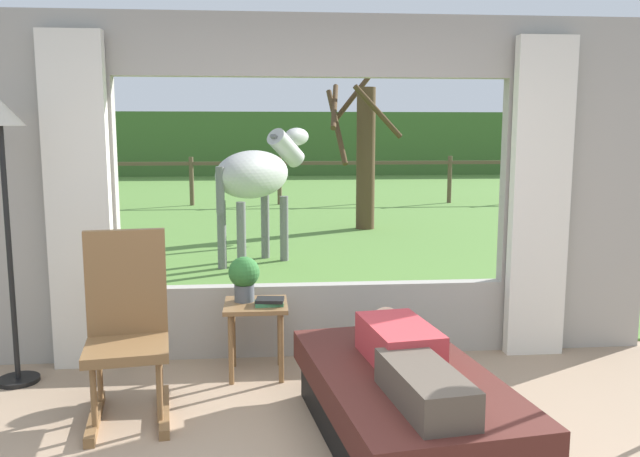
{
  "coord_description": "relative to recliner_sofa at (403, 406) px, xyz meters",
  "views": [
    {
      "loc": [
        -0.39,
        -2.61,
        1.72
      ],
      "look_at": [
        0.0,
        1.8,
        1.05
      ],
      "focal_mm": 36.72,
      "sensor_mm": 36.0,
      "label": 1
    }
  ],
  "objects": [
    {
      "name": "back_wall_with_window",
      "position": [
        -0.37,
        1.53,
        1.03
      ],
      "size": [
        5.2,
        0.12,
        2.55
      ],
      "color": "#9E998E",
      "rests_on": "ground_plane"
    },
    {
      "name": "curtain_panel_left",
      "position": [
        -2.06,
        1.39,
        0.98
      ],
      "size": [
        0.44,
        0.1,
        2.4
      ],
      "primitive_type": "cube",
      "color": "silver",
      "rests_on": "ground_plane"
    },
    {
      "name": "curtain_panel_right",
      "position": [
        1.32,
        1.39,
        0.98
      ],
      "size": [
        0.44,
        0.1,
        2.4
      ],
      "primitive_type": "cube",
      "color": "silver",
      "rests_on": "ground_plane"
    },
    {
      "name": "outdoor_pasture_lawn",
      "position": [
        -0.37,
        12.43,
        -0.21
      ],
      "size": [
        36.0,
        21.68,
        0.02
      ],
      "primitive_type": "cube",
      "color": "#568438",
      "rests_on": "ground_plane"
    },
    {
      "name": "distant_hill_ridge",
      "position": [
        -0.37,
        22.27,
        0.98
      ],
      "size": [
        36.0,
        2.0,
        2.4
      ],
      "primitive_type": "cube",
      "color": "#40662D",
      "rests_on": "ground_plane"
    },
    {
      "name": "recliner_sofa",
      "position": [
        0.0,
        0.0,
        0.0
      ],
      "size": [
        1.13,
        1.81,
        0.42
      ],
      "rotation": [
        0.0,
        0.0,
        0.14
      ],
      "color": "black",
      "rests_on": "ground_plane"
    },
    {
      "name": "reclining_person",
      "position": [
        0.0,
        -0.05,
        0.3
      ],
      "size": [
        0.42,
        1.44,
        0.22
      ],
      "rotation": [
        0.0,
        0.0,
        0.14
      ],
      "color": "#B23338",
      "rests_on": "recliner_sofa"
    },
    {
      "name": "rocking_chair",
      "position": [
        -1.58,
        0.55,
        0.33
      ],
      "size": [
        0.55,
        0.74,
        1.12
      ],
      "rotation": [
        0.0,
        0.0,
        0.15
      ],
      "color": "brown",
      "rests_on": "ground_plane"
    },
    {
      "name": "side_table",
      "position": [
        -0.81,
        1.12,
        0.21
      ],
      "size": [
        0.44,
        0.44,
        0.52
      ],
      "color": "brown",
      "rests_on": "ground_plane"
    },
    {
      "name": "potted_plant",
      "position": [
        -0.89,
        1.18,
        0.48
      ],
      "size": [
        0.22,
        0.22,
        0.32
      ],
      "color": "#4C5156",
      "rests_on": "side_table"
    },
    {
      "name": "book_stack",
      "position": [
        -0.72,
        1.06,
        0.33
      ],
      "size": [
        0.21,
        0.17,
        0.05
      ],
      "color": "#337247",
      "rests_on": "side_table"
    },
    {
      "name": "floor_lamp_left",
      "position": [
        -2.45,
        1.11,
        1.34
      ],
      "size": [
        0.32,
        0.32,
        1.92
      ],
      "color": "black",
      "rests_on": "ground_plane"
    },
    {
      "name": "horse",
      "position": [
        -0.82,
        4.96,
        0.94
      ],
      "size": [
        1.43,
        1.61,
        1.73
      ],
      "rotation": [
        0.0,
        0.0,
        -0.69
      ],
      "color": "#B2B2AD",
      "rests_on": "outdoor_pasture_lawn"
    },
    {
      "name": "pasture_tree",
      "position": [
        0.97,
        7.82,
        1.13
      ],
      "size": [
        1.26,
        1.39,
        2.78
      ],
      "color": "#4C3823",
      "rests_on": "outdoor_pasture_lawn"
    },
    {
      "name": "pasture_fence_line",
      "position": [
        -0.37,
        11.71,
        0.53
      ],
      "size": [
        16.1,
        0.1,
        1.1
      ],
      "color": "brown",
      "rests_on": "outdoor_pasture_lawn"
    }
  ]
}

